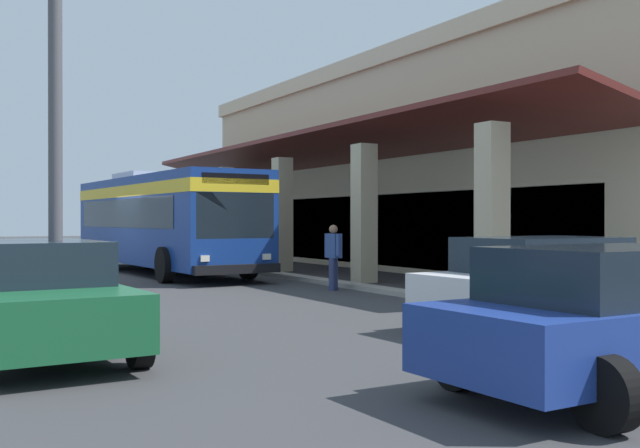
% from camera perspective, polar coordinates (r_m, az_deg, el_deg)
% --- Properties ---
extents(ground, '(120.00, 120.00, 0.00)m').
position_cam_1_polar(ground, '(27.13, 2.11, -3.36)').
color(ground, '#38383A').
extents(curb_strip, '(31.22, 0.50, 0.12)m').
position_cam_1_polar(curb_strip, '(24.85, -5.34, -3.56)').
color(curb_strip, '#9E998E').
rests_on(curb_strip, ground).
extents(plaza_building, '(26.32, 14.56, 7.60)m').
position_cam_1_polar(plaza_building, '(30.03, 11.79, 4.25)').
color(plaza_building, '#C6B793').
rests_on(plaza_building, ground).
extents(transit_bus, '(11.33, 3.20, 3.34)m').
position_cam_1_polar(transit_bus, '(24.78, -11.96, 0.57)').
color(transit_bus, navy).
rests_on(transit_bus, ground).
extents(parked_sedan_white, '(2.59, 4.49, 1.47)m').
position_cam_1_polar(parked_sedan_white, '(12.26, 17.11, -4.32)').
color(parked_sedan_white, silver).
rests_on(parked_sedan_white, ground).
extents(parked_sedan_blue, '(2.54, 4.46, 1.47)m').
position_cam_1_polar(parked_sedan_blue, '(8.22, 22.36, -6.62)').
color(parked_sedan_blue, navy).
rests_on(parked_sedan_blue, ground).
extents(parked_sedan_green, '(4.48, 2.17, 1.47)m').
position_cam_1_polar(parked_sedan_green, '(10.28, -21.18, -5.23)').
color(parked_sedan_green, '#195933').
rests_on(parked_sedan_green, ground).
extents(pedestrian, '(0.66, 0.33, 1.62)m').
position_cam_1_polar(pedestrian, '(18.39, 1.03, -2.30)').
color(pedestrian, navy).
rests_on(pedestrian, ground).
extents(potted_palm, '(2.07, 1.75, 3.20)m').
position_cam_1_polar(potted_palm, '(33.20, -9.05, -1.43)').
color(potted_palm, gray).
rests_on(potted_palm, ground).
extents(lot_light_pole, '(0.60, 0.60, 6.77)m').
position_cam_1_polar(lot_light_pole, '(10.51, -19.63, 10.74)').
color(lot_light_pole, '#59595B').
rests_on(lot_light_pole, ground).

